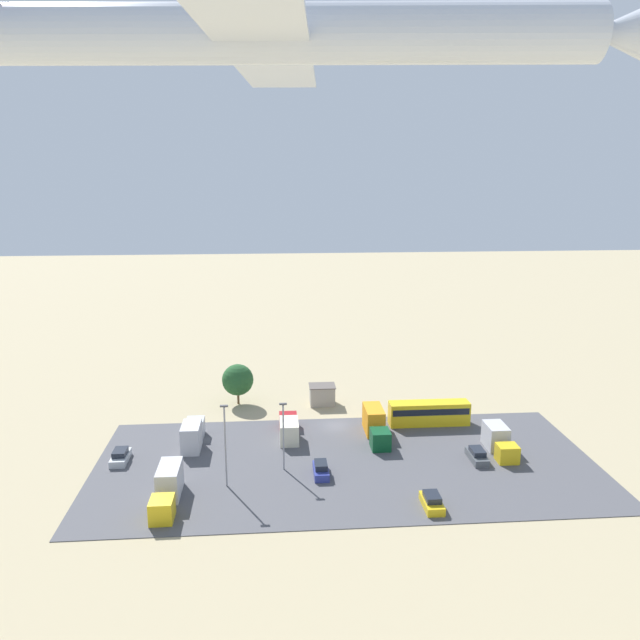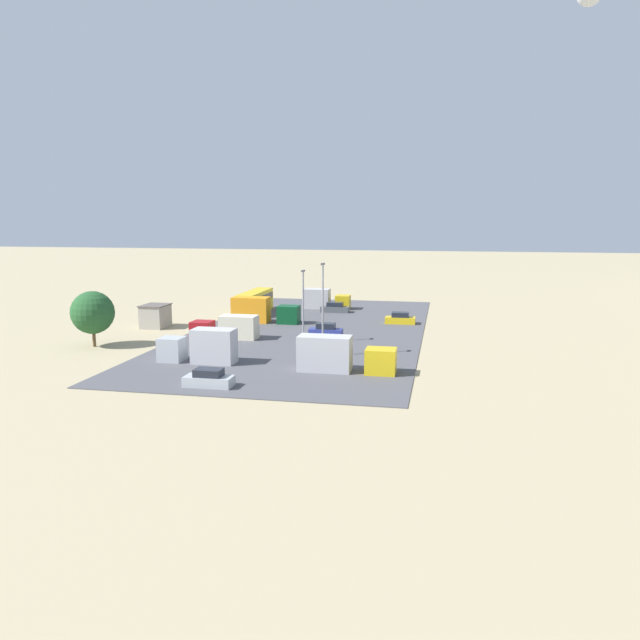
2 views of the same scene
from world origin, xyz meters
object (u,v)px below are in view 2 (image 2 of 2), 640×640
parked_truck_3 (228,328)px  parked_truck_2 (202,347)px  parked_car_2 (335,308)px  parked_truck_1 (262,311)px  parked_car_1 (209,379)px  parked_truck_4 (324,300)px  shed_building (155,316)px  parked_car_3 (326,331)px  parked_car_0 (400,319)px  parked_truck_0 (340,356)px  bus (255,301)px

parked_truck_3 → parked_truck_2: bearing=-172.2°
parked_car_2 → parked_truck_1: parked_truck_1 is taller
parked_car_1 → parked_truck_3: bearing=15.2°
parked_truck_3 → parked_truck_4: bearing=-14.0°
shed_building → parked_car_3: size_ratio=0.99×
parked_car_0 → parked_truck_0: 28.63m
parked_truck_0 → parked_car_3: bearing=-164.7°
parked_truck_0 → parked_truck_3: bearing=-130.5°
parked_car_1 → parked_truck_2: parked_truck_2 is taller
parked_car_3 → parked_truck_4: parked_truck_4 is taller
parked_truck_3 → parked_truck_4: size_ratio=1.12×
parked_truck_4 → parked_truck_2: bearing=-7.1°
parked_truck_2 → parked_truck_4: parked_truck_2 is taller
parked_car_1 → parked_car_2: (-44.33, 3.27, -0.00)m
shed_building → bus: bearing=147.2°
parked_truck_2 → parked_car_3: bearing=-30.8°
parked_car_3 → parked_truck_2: 18.80m
shed_building → parked_truck_3: 13.44m
parked_car_3 → parked_truck_0: size_ratio=0.44×
parked_car_2 → parked_truck_0: size_ratio=0.47×
parked_truck_2 → parked_car_1: bearing=-154.6°
parked_car_3 → parked_truck_4: 23.81m
bus → parked_car_2: size_ratio=2.61×
parked_car_0 → parked_truck_3: bearing=-53.2°
parked_car_2 → parked_truck_2: size_ratio=0.56×
parked_car_0 → parked_truck_2: size_ratio=0.52×
parked_car_1 → parked_truck_0: bearing=-54.2°
shed_building → parked_truck_4: parked_truck_4 is taller
shed_building → parked_truck_3: (5.56, 12.24, -0.18)m
parked_car_1 → parked_car_2: parked_car_1 is taller
parked_truck_3 → parked_car_3: bearing=-73.1°
bus → parked_car_1: 42.10m
parked_truck_0 → parked_car_1: bearing=-54.2°
shed_building → bus: size_ratio=0.35×
parked_truck_3 → parked_car_1: bearing=-164.8°
bus → parked_car_3: size_ratio=2.81×
parked_car_1 → shed_building: bearing=34.0°
parked_car_0 → parked_car_2: (-8.51, -10.66, -0.01)m
parked_car_0 → parked_truck_4: 17.76m
shed_building → parked_truck_2: bearing=37.4°
parked_car_2 → parked_truck_0: (36.90, 7.05, 0.91)m
shed_building → parked_truck_4: (-21.21, 18.89, -0.03)m
shed_building → parked_truck_4: bearing=138.3°
parked_car_3 → parked_truck_4: size_ratio=0.56×
parked_car_1 → parked_truck_0: (-7.43, 10.32, 0.90)m
parked_truck_4 → parked_truck_0: bearing=13.1°
parked_car_3 → parked_truck_3: size_ratio=0.50×
parked_car_0 → parked_truck_3: (14.70, -19.66, 0.63)m
parked_car_3 → parked_truck_4: (-23.33, -4.70, 0.75)m
parked_car_1 → parked_car_3: 25.20m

